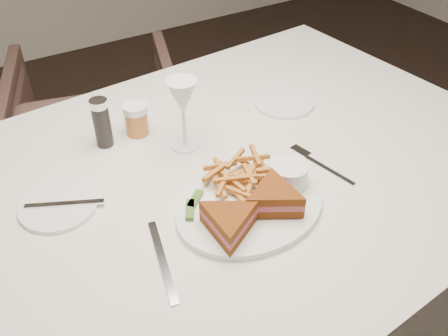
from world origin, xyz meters
name	(u,v)px	position (x,y,z in m)	size (l,w,h in m)	color
ground	(316,328)	(0.00, 0.00, 0.00)	(5.00, 5.00, 0.00)	black
table	(214,281)	(-0.34, 0.08, 0.38)	(1.49, 0.99, 0.75)	silver
chair_far	(99,125)	(-0.32, 1.05, 0.33)	(0.64, 0.59, 0.65)	#49332C
table_setting	(224,172)	(-0.34, 0.03, 0.79)	(0.80, 0.56, 0.18)	white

